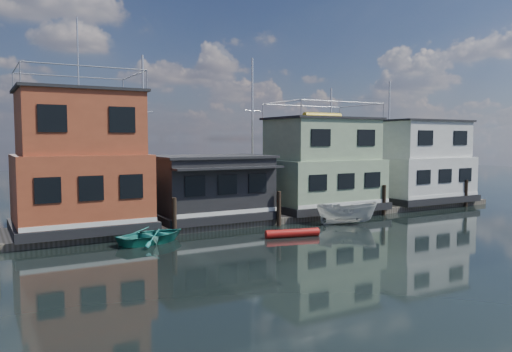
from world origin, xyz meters
TOP-DOWN VIEW (x-y plane):
  - ground at (0.00, 0.00)m, footprint 160.00×160.00m
  - dock at (0.00, 12.00)m, footprint 48.00×5.00m
  - houseboat_red at (-8.50, 12.00)m, footprint 7.40×5.90m
  - houseboat_dark at (-0.50, 11.98)m, footprint 7.40×6.10m
  - houseboat_green at (8.50, 12.00)m, footprint 8.40×5.90m
  - houseboat_white at (18.50, 12.00)m, footprint 8.40×5.90m
  - pilings at (-0.33, 9.20)m, footprint 42.28×0.28m
  - background_masts at (4.76, 18.00)m, footprint 36.40×0.16m
  - dinghy_teal at (-5.60, 8.12)m, footprint 4.52×3.78m
  - red_kayak at (1.69, 5.69)m, footprint 3.17×1.16m
  - motorboat at (7.07, 7.42)m, footprint 4.04×3.31m

SIDE VIEW (x-z plane):
  - ground at x=0.00m, z-range 0.00..0.00m
  - dock at x=0.00m, z-range 0.00..0.40m
  - red_kayak at x=1.69m, z-range 0.00..0.46m
  - dinghy_teal at x=-5.60m, z-range 0.00..0.80m
  - motorboat at x=7.07m, z-range 0.00..1.49m
  - pilings at x=-0.33m, z-range 0.00..2.20m
  - houseboat_dark at x=-0.50m, z-range 0.39..4.45m
  - houseboat_white at x=18.50m, z-range 0.21..6.87m
  - houseboat_green at x=8.50m, z-range 0.03..7.06m
  - houseboat_red at x=-8.50m, z-range -1.83..10.03m
  - background_masts at x=4.76m, z-range -0.45..11.55m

